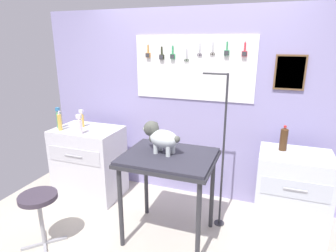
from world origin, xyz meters
TOP-DOWN VIEW (x-y plane):
  - rear_wall_panel at (0.00, 1.28)m, footprint 4.00×0.11m
  - grooming_table at (0.01, 0.32)m, footprint 0.87×0.70m
  - grooming_arm at (0.46, 0.69)m, footprint 0.30×0.11m
  - dog at (-0.09, 0.35)m, footprint 0.41×0.24m
  - counter_left at (-1.22, 0.77)m, footprint 0.80×0.58m
  - cabinet_right at (1.15, 0.80)m, footprint 0.68×0.54m
  - stool at (-1.09, -0.23)m, footprint 0.35×0.35m
  - pump_bottle_white at (-1.48, 0.61)m, footprint 0.05×0.05m
  - conditioner_bottle at (-1.32, 0.82)m, footprint 0.05×0.05m
  - detangler_spray at (-1.56, 0.68)m, footprint 0.05×0.05m
  - shampoo_bottle at (-1.17, 0.57)m, footprint 0.07×0.07m
  - soda_bottle at (1.03, 0.87)m, footprint 0.07×0.07m

SIDE VIEW (x-z plane):
  - cabinet_right at x=1.15m, z-range 0.00..0.88m
  - counter_left at x=-1.22m, z-range 0.00..0.89m
  - stool at x=-1.09m, z-range 0.18..0.73m
  - grooming_arm at x=0.46m, z-range -0.05..1.58m
  - grooming_table at x=0.01m, z-range 0.35..1.25m
  - conditioner_bottle at x=-1.32m, z-range 0.88..1.10m
  - shampoo_bottle at x=-1.17m, z-range 0.88..1.11m
  - pump_bottle_white at x=-1.48m, z-range 0.87..1.11m
  - soda_bottle at x=1.03m, z-range 0.87..1.12m
  - detangler_spray at x=-1.56m, z-range 0.88..1.13m
  - dog at x=-0.09m, z-range 0.90..1.20m
  - rear_wall_panel at x=0.00m, z-range 0.02..2.32m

